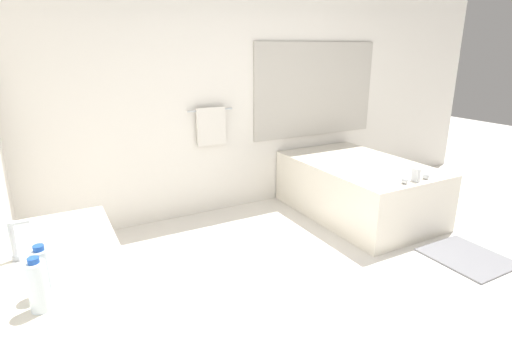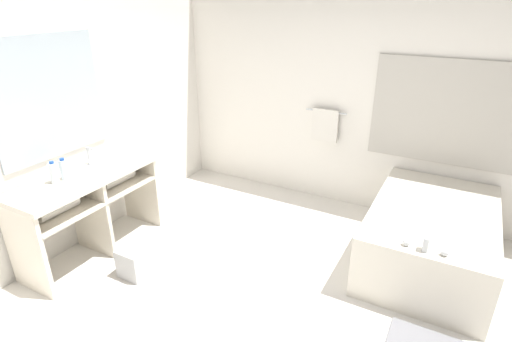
{
  "view_description": "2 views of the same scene",
  "coord_description": "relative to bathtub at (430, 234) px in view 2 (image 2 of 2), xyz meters",
  "views": [
    {
      "loc": [
        -1.88,
        -1.75,
        1.76
      ],
      "look_at": [
        -0.43,
        0.92,
        0.83
      ],
      "focal_mm": 28.0,
      "sensor_mm": 36.0,
      "label": 1
    },
    {
      "loc": [
        1.16,
        -2.28,
        2.41
      ],
      "look_at": [
        -0.47,
        0.73,
        0.9
      ],
      "focal_mm": 28.0,
      "sensor_mm": 36.0,
      "label": 2
    }
  ],
  "objects": [
    {
      "name": "ground_plane",
      "position": [
        -1.08,
        -1.35,
        -0.33
      ],
      "size": [
        16.0,
        16.0,
        0.0
      ],
      "primitive_type": "plane",
      "color": "silver",
      "rests_on": "ground"
    },
    {
      "name": "wall_back_with_blinds",
      "position": [
        -1.05,
        0.87,
        1.02
      ],
      "size": [
        7.4,
        0.13,
        2.7
      ],
      "color": "white",
      "rests_on": "ground_plane"
    },
    {
      "name": "wall_left_with_mirror",
      "position": [
        -3.31,
        -1.35,
        1.03
      ],
      "size": [
        0.08,
        7.4,
        2.7
      ],
      "color": "white",
      "rests_on": "ground_plane"
    },
    {
      "name": "vanity_counter",
      "position": [
        -2.99,
        -1.37,
        0.3
      ],
      "size": [
        0.56,
        1.41,
        0.86
      ],
      "color": "beige",
      "rests_on": "ground_plane"
    },
    {
      "name": "sink_faucet",
      "position": [
        -3.14,
        -1.18,
        0.62
      ],
      "size": [
        0.09,
        0.04,
        0.18
      ],
      "color": "silver",
      "rests_on": "vanity_counter"
    },
    {
      "name": "bathtub",
      "position": [
        0.0,
        0.0,
        0.0
      ],
      "size": [
        1.08,
        1.67,
        0.71
      ],
      "color": "silver",
      "rests_on": "ground_plane"
    },
    {
      "name": "water_bottle_1",
      "position": [
        -3.06,
        -1.64,
        0.63
      ],
      "size": [
        0.07,
        0.07,
        0.21
      ],
      "color": "white",
      "rests_on": "vanity_counter"
    },
    {
      "name": "water_bottle_2",
      "position": [
        -3.04,
        -1.55,
        0.63
      ],
      "size": [
        0.07,
        0.07,
        0.21
      ],
      "color": "white",
      "rests_on": "vanity_counter"
    },
    {
      "name": "waste_bin",
      "position": [
        -2.37,
        -1.49,
        -0.19
      ],
      "size": [
        0.25,
        0.25,
        0.28
      ],
      "color": "#B2B2B2",
      "rests_on": "ground_plane"
    }
  ]
}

